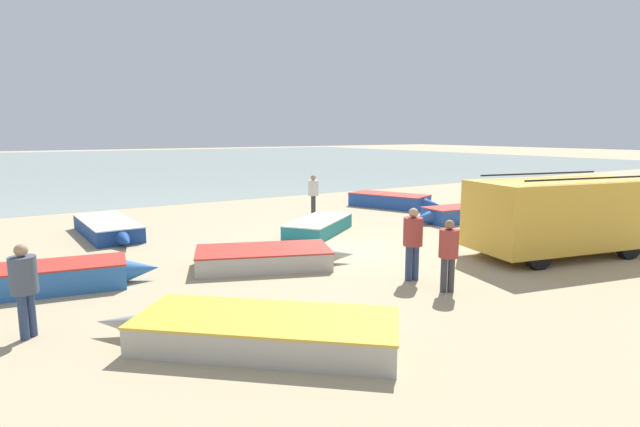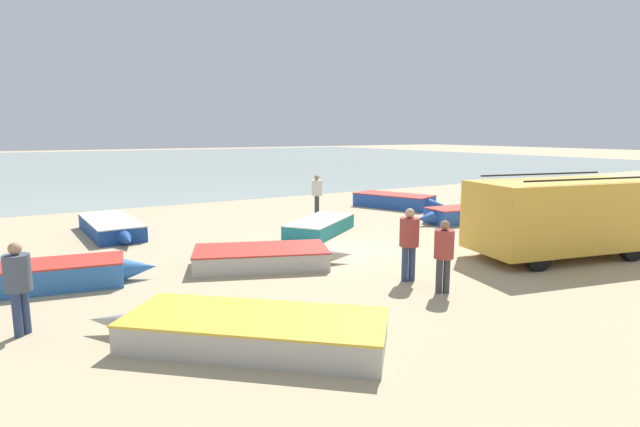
{
  "view_description": "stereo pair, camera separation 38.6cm",
  "coord_description": "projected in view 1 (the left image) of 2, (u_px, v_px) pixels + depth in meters",
  "views": [
    {
      "loc": [
        -8.41,
        -11.9,
        3.46
      ],
      "look_at": [
        -0.23,
        0.83,
        1.0
      ],
      "focal_mm": 28.0,
      "sensor_mm": 36.0,
      "label": 1
    },
    {
      "loc": [
        -8.08,
        -12.11,
        3.46
      ],
      "look_at": [
        -0.23,
        0.83,
        1.0
      ],
      "focal_mm": 28.0,
      "sensor_mm": 36.0,
      "label": 2
    }
  ],
  "objects": [
    {
      "name": "ground_plane",
      "position": [
        342.0,
        249.0,
        14.92
      ],
      "size": [
        200.0,
        200.0,
        0.0
      ],
      "primitive_type": "plane",
      "color": "tan"
    },
    {
      "name": "sea_water",
      "position": [
        85.0,
        163.0,
        58.11
      ],
      "size": [
        120.0,
        80.0,
        0.01
      ],
      "primitive_type": "cube",
      "color": "#99A89E",
      "rests_on": "ground_plane"
    },
    {
      "name": "fisherman_1",
      "position": [
        449.0,
        249.0,
        10.8
      ],
      "size": [
        0.42,
        0.42,
        1.61
      ],
      "rotation": [
        0.0,
        0.0,
        1.09
      ],
      "color": "#38383D",
      "rests_on": "ground_plane"
    },
    {
      "name": "fishing_rowboat_0",
      "position": [
        259.0,
        331.0,
        8.15
      ],
      "size": [
        4.55,
        4.21,
        0.51
      ],
      "rotation": [
        0.0,
        0.0,
        2.41
      ],
      "color": "#ADA89E",
      "rests_on": "ground_plane"
    },
    {
      "name": "fishing_rowboat_3",
      "position": [
        51.0,
        277.0,
        11.05
      ],
      "size": [
        4.24,
        1.87,
        0.58
      ],
      "rotation": [
        0.0,
        0.0,
        6.11
      ],
      "color": "#2D66AD",
      "rests_on": "ground_plane"
    },
    {
      "name": "fisherman_2",
      "position": [
        313.0,
        191.0,
        21.14
      ],
      "size": [
        0.45,
        0.45,
        1.69
      ],
      "rotation": [
        0.0,
        0.0,
        2.34
      ],
      "color": "#38383D",
      "rests_on": "ground_plane"
    },
    {
      "name": "fishing_rowboat_2",
      "position": [
        108.0,
        228.0,
        16.83
      ],
      "size": [
        1.63,
        4.92,
        0.53
      ],
      "rotation": [
        0.0,
        0.0,
        4.75
      ],
      "color": "navy",
      "rests_on": "ground_plane"
    },
    {
      "name": "fishing_rowboat_6",
      "position": [
        462.0,
        214.0,
        19.66
      ],
      "size": [
        4.31,
        1.61,
        0.6
      ],
      "rotation": [
        0.0,
        0.0,
        3.04
      ],
      "color": "#234CA3",
      "rests_on": "ground_plane"
    },
    {
      "name": "fishing_rowboat_1",
      "position": [
        320.0,
        226.0,
        17.38
      ],
      "size": [
        3.8,
        3.11,
        0.51
      ],
      "rotation": [
        0.0,
        0.0,
        0.63
      ],
      "color": "#1E757F",
      "rests_on": "ground_plane"
    },
    {
      "name": "parked_van",
      "position": [
        561.0,
        214.0,
        14.01
      ],
      "size": [
        5.52,
        3.23,
        2.3
      ],
      "rotation": [
        0.0,
        0.0,
        6.06
      ],
      "color": "gold",
      "rests_on": "ground_plane"
    },
    {
      "name": "fisherman_0",
      "position": [
        413.0,
        237.0,
        11.66
      ],
      "size": [
        0.45,
        0.45,
        1.73
      ],
      "rotation": [
        0.0,
        0.0,
        4.38
      ],
      "color": "navy",
      "rests_on": "ground_plane"
    },
    {
      "name": "fishing_rowboat_4",
      "position": [
        392.0,
        201.0,
        23.29
      ],
      "size": [
        2.73,
        4.46,
        0.63
      ],
      "rotation": [
        0.0,
        0.0,
        5.08
      ],
      "color": "#234CA3",
      "rests_on": "ground_plane"
    },
    {
      "name": "fisherman_3",
      "position": [
        24.0,
        282.0,
        8.35
      ],
      "size": [
        0.43,
        0.43,
        1.64
      ],
      "rotation": [
        0.0,
        0.0,
        2.33
      ],
      "color": "navy",
      "rests_on": "ground_plane"
    },
    {
      "name": "fishing_rowboat_5",
      "position": [
        267.0,
        257.0,
        12.97
      ],
      "size": [
        4.25,
        2.83,
        0.49
      ],
      "rotation": [
        0.0,
        0.0,
        5.91
      ],
      "color": "#ADA89E",
      "rests_on": "ground_plane"
    }
  ]
}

